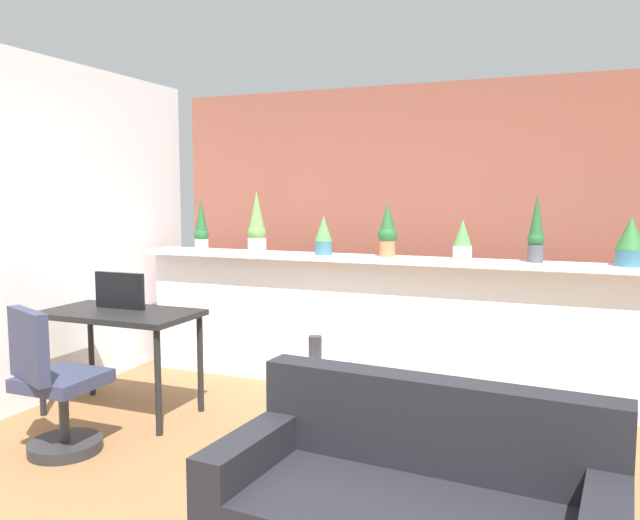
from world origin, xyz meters
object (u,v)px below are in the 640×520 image
(potted_plant_6, at_px, (630,241))
(side_cube_shelf, at_px, (310,403))
(tv_monitor, at_px, (120,291))
(vase_on_shelf, at_px, (315,351))
(potted_plant_5, at_px, (536,231))
(potted_plant_4, at_px, (462,240))
(potted_plant_0, at_px, (201,226))
(potted_plant_3, at_px, (387,230))
(desk, at_px, (120,323))
(office_chair, at_px, (54,392))
(potted_plant_2, at_px, (324,235))
(potted_plant_1, at_px, (257,225))

(potted_plant_6, height_order, side_cube_shelf, potted_plant_6)
(side_cube_shelf, bearing_deg, tv_monitor, 178.16)
(vase_on_shelf, bearing_deg, potted_plant_5, 42.65)
(potted_plant_6, height_order, tv_monitor, potted_plant_6)
(potted_plant_4, distance_m, vase_on_shelf, 1.50)
(potted_plant_0, distance_m, vase_on_shelf, 2.06)
(tv_monitor, distance_m, vase_on_shelf, 1.58)
(potted_plant_0, height_order, potted_plant_3, potted_plant_0)
(potted_plant_5, bearing_deg, potted_plant_4, 179.27)
(desk, height_order, office_chair, office_chair)
(desk, bearing_deg, tv_monitor, 127.54)
(potted_plant_4, distance_m, office_chair, 2.98)
(desk, relative_size, side_cube_shelf, 2.20)
(potted_plant_3, bearing_deg, potted_plant_4, 0.67)
(tv_monitor, bearing_deg, potted_plant_2, 42.05)
(potted_plant_1, bearing_deg, desk, -113.20)
(side_cube_shelf, bearing_deg, vase_on_shelf, 20.73)
(potted_plant_5, bearing_deg, side_cube_shelf, -137.76)
(potted_plant_0, height_order, vase_on_shelf, potted_plant_0)
(potted_plant_1, xyz_separation_m, potted_plant_3, (1.13, 0.03, -0.02))
(potted_plant_0, bearing_deg, desk, -86.40)
(potted_plant_3, relative_size, potted_plant_4, 1.41)
(desk, relative_size, vase_on_shelf, 5.87)
(potted_plant_2, relative_size, potted_plant_4, 1.05)
(potted_plant_2, relative_size, vase_on_shelf, 1.68)
(potted_plant_5, bearing_deg, tv_monitor, -158.42)
(desk, bearing_deg, potted_plant_0, 93.60)
(potted_plant_3, distance_m, office_chair, 2.61)
(potted_plant_4, bearing_deg, tv_monitor, -153.93)
(potted_plant_5, relative_size, vase_on_shelf, 2.60)
(potted_plant_2, bearing_deg, potted_plant_4, 2.80)
(potted_plant_1, xyz_separation_m, potted_plant_2, (0.61, -0.02, -0.07))
(office_chair, relative_size, vase_on_shelf, 4.86)
(tv_monitor, relative_size, vase_on_shelf, 2.20)
(potted_plant_2, height_order, side_cube_shelf, potted_plant_2)
(potted_plant_6, xyz_separation_m, vase_on_shelf, (-1.84, -1.12, -0.67))
(potted_plant_3, distance_m, tv_monitor, 2.06)
(potted_plant_2, distance_m, potted_plant_5, 1.62)
(potted_plant_1, height_order, potted_plant_5, potted_plant_1)
(potted_plant_2, distance_m, potted_plant_6, 2.22)
(potted_plant_0, relative_size, side_cube_shelf, 0.90)
(potted_plant_0, relative_size, potted_plant_3, 1.06)
(potted_plant_1, relative_size, potted_plant_2, 1.64)
(tv_monitor, bearing_deg, office_chair, -78.73)
(potted_plant_4, distance_m, desk, 2.57)
(potted_plant_1, relative_size, potted_plant_3, 1.22)
(side_cube_shelf, bearing_deg, potted_plant_0, 142.84)
(vase_on_shelf, bearing_deg, potted_plant_6, 31.31)
(tv_monitor, bearing_deg, side_cube_shelf, -1.84)
(potted_plant_6, distance_m, vase_on_shelf, 2.26)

